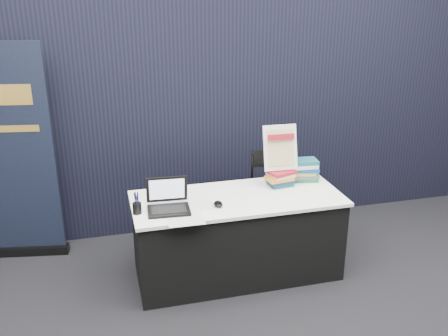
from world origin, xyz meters
TOP-DOWN VIEW (x-y plane):
  - floor at (0.00, 0.00)m, footprint 8.00×8.00m
  - wall_back at (0.00, 4.00)m, footprint 8.00×0.02m
  - drape_partition at (0.00, 1.60)m, footprint 6.00×0.08m
  - display_table at (0.00, 0.55)m, footprint 1.80×0.75m
  - laptop at (-0.61, 0.45)m, footprint 0.35×0.29m
  - mouse at (-0.20, 0.41)m, footprint 0.08×0.12m
  - brochure_left at (-0.69, 0.33)m, footprint 0.28×0.23m
  - brochure_mid at (-0.51, 0.22)m, footprint 0.29×0.21m
  - brochure_right at (-0.35, 0.44)m, footprint 0.30×0.25m
  - pen_cup at (-0.86, 0.44)m, footprint 0.08×0.08m
  - book_stack_tall at (0.44, 0.70)m, footprint 0.25×0.21m
  - book_stack_short at (0.70, 0.77)m, footprint 0.26×0.21m
  - info_sign at (0.44, 0.73)m, footprint 0.31×0.15m
  - pullup_banner at (-1.91, 1.40)m, footprint 0.86×0.24m
  - stacking_chair at (0.51, 0.94)m, footprint 0.49×0.49m

SIDE VIEW (x-z plane):
  - floor at x=0.00m, z-range 0.00..0.00m
  - display_table at x=0.00m, z-range 0.00..0.75m
  - stacking_chair at x=0.51m, z-range 0.05..1.01m
  - brochure_left at x=-0.69m, z-range 0.75..0.75m
  - brochure_right at x=-0.35m, z-range 0.75..0.75m
  - brochure_mid at x=-0.51m, z-range 0.75..0.75m
  - mouse at x=-0.20m, z-range 0.75..0.79m
  - pen_cup at x=-0.86m, z-range 0.75..0.84m
  - laptop at x=-0.61m, z-range 0.68..0.94m
  - book_stack_tall at x=0.44m, z-range 0.75..0.90m
  - book_stack_short at x=0.70m, z-range 0.75..0.95m
  - pullup_banner at x=-1.91m, z-range -0.11..1.90m
  - info_sign at x=0.44m, z-range 0.89..1.30m
  - drape_partition at x=0.00m, z-range 0.00..2.40m
  - wall_back at x=0.00m, z-range 0.00..3.50m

